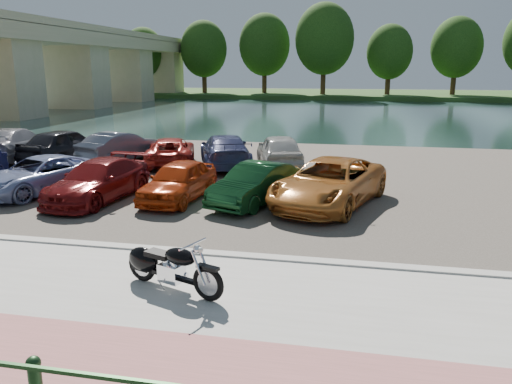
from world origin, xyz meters
TOP-DOWN VIEW (x-y plane):
  - ground at (0.00, 0.00)m, footprint 200.00×200.00m
  - promenade at (0.00, -1.00)m, footprint 60.00×6.00m
  - pink_path at (0.00, -2.50)m, footprint 60.00×2.00m
  - kerb at (0.00, 2.00)m, footprint 60.00×0.30m
  - parking_lot at (0.00, 11.00)m, footprint 60.00×18.00m
  - river at (0.00, 40.00)m, footprint 120.00×40.00m
  - far_bank at (0.00, 72.00)m, footprint 120.00×24.00m
  - bridge at (-28.00, 41.02)m, footprint 7.00×56.00m
  - bollards at (-1.67, -3.70)m, footprint 10.68×0.18m
  - far_trees at (4.36, 65.79)m, footprint 70.25×10.68m
  - motorcycle at (-1.35, 0.07)m, footprint 2.24×1.09m
  - car_2 at (-8.48, 6.61)m, footprint 3.57×4.94m
  - car_3 at (-6.03, 6.12)m, footprint 2.26×4.61m
  - car_4 at (-3.46, 6.62)m, footprint 1.82×3.89m
  - car_5 at (-0.91, 6.69)m, footprint 2.59×4.07m
  - car_6 at (1.36, 6.98)m, footprint 3.89×5.69m
  - car_7 at (-13.54, 12.00)m, footprint 3.25×5.59m
  - car_8 at (-11.02, 12.20)m, footprint 2.60×4.78m
  - car_9 at (-8.51, 12.72)m, footprint 2.76×4.41m
  - car_10 at (-5.95, 12.39)m, footprint 3.25×4.78m
  - car_11 at (-3.45, 12.40)m, footprint 3.56×5.28m
  - car_12 at (-1.14, 12.88)m, footprint 2.85×4.56m

SIDE VIEW (x-z plane):
  - ground at x=0.00m, z-range 0.00..0.00m
  - river at x=0.00m, z-range 0.00..0.00m
  - parking_lot at x=0.00m, z-range 0.00..0.04m
  - promenade at x=0.00m, z-range 0.00..0.10m
  - kerb at x=0.00m, z-range 0.00..0.14m
  - pink_path at x=0.00m, z-range 0.10..0.11m
  - far_bank at x=0.00m, z-range 0.00..0.60m
  - bollards at x=-1.67m, z-range 0.14..0.95m
  - motorcycle at x=-1.35m, z-range 0.04..1.09m
  - car_10 at x=-5.95m, z-range 0.04..1.26m
  - car_2 at x=-8.48m, z-range 0.04..1.29m
  - car_5 at x=-0.91m, z-range 0.04..1.31m
  - car_4 at x=-3.46m, z-range 0.04..1.33m
  - car_3 at x=-6.03m, z-range 0.04..1.33m
  - car_9 at x=-8.51m, z-range 0.04..1.41m
  - car_11 at x=-3.45m, z-range 0.04..1.46m
  - car_6 at x=1.36m, z-range 0.04..1.48m
  - car_12 at x=-1.14m, z-range 0.04..1.49m
  - car_7 at x=-13.54m, z-range 0.04..1.56m
  - car_8 at x=-11.02m, z-range 0.04..1.58m
  - bridge at x=-28.00m, z-range 1.24..9.79m
  - far_trees at x=4.36m, z-range 1.23..13.75m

